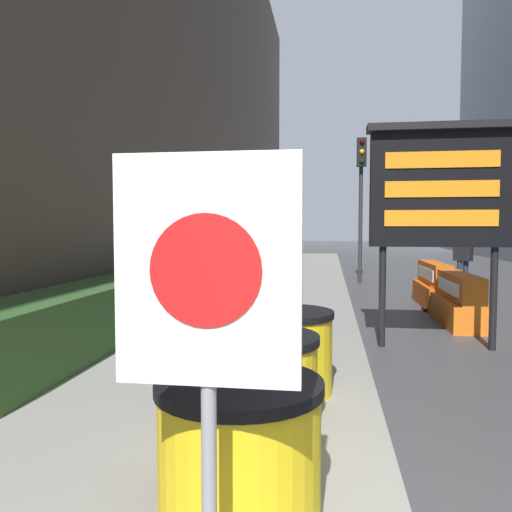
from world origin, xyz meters
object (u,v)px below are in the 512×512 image
warning_sign (207,301)px  jersey_barrier_orange_far (434,287)px  barrel_drum_foreground (239,453)px  barrel_drum_back (287,351)px  traffic_light_near_curb (361,179)px  message_board (439,188)px  jersey_barrier_orange_near (460,302)px  pedestrian_worker (463,254)px  barrel_drum_middle (260,387)px  traffic_cone_near (433,295)px

warning_sign → jersey_barrier_orange_far: 9.91m
barrel_drum_foreground → warning_sign: warning_sign is taller
barrel_drum_back → traffic_light_near_curb: bearing=83.1°
message_board → jersey_barrier_orange_near: size_ratio=1.68×
warning_sign → pedestrian_worker: (3.96, 12.07, -0.44)m
barrel_drum_back → message_board: size_ratio=0.28×
message_board → traffic_light_near_curb: 8.26m
warning_sign → message_board: (1.96, 5.49, 0.81)m
barrel_drum_middle → message_board: 4.56m
warning_sign → jersey_barrier_orange_far: (2.71, 9.48, -1.02)m
jersey_barrier_orange_near → barrel_drum_middle: bearing=-116.4°
barrel_drum_middle → pedestrian_worker: 11.08m
barrel_drum_foreground → barrel_drum_middle: bearing=92.3°
barrel_drum_middle → jersey_barrier_orange_far: 8.20m
warning_sign → barrel_drum_back: bearing=88.7°
pedestrian_worker → barrel_drum_foreground: bearing=-75.3°
jersey_barrier_orange_far → barrel_drum_back: bearing=-111.7°
warning_sign → traffic_cone_near: bearing=73.8°
barrel_drum_back → jersey_barrier_orange_near: barrel_drum_back is taller
jersey_barrier_orange_near → traffic_cone_near: 1.50m
message_board → traffic_cone_near: (0.60, 3.30, -1.92)m
traffic_cone_near → pedestrian_worker: size_ratio=0.40×
warning_sign → traffic_light_near_curb: bearing=84.2°
barrel_drum_middle → warning_sign: bearing=-88.5°
message_board → warning_sign: bearing=-109.6°
warning_sign → message_board: bearing=70.4°
barrel_drum_foreground → warning_sign: 1.12m
warning_sign → message_board: message_board is taller
barrel_drum_foreground → traffic_cone_near: bearing=72.5°
barrel_drum_back → jersey_barrier_orange_near: 5.20m
barrel_drum_middle → jersey_barrier_orange_far: size_ratio=0.43×
jersey_barrier_orange_far → barrel_drum_middle: bearing=-109.7°
jersey_barrier_orange_far → barrel_drum_foreground: bearing=-107.2°
jersey_barrier_orange_far → pedestrian_worker: 2.94m
barrel_drum_back → traffic_light_near_curb: traffic_light_near_curb is taller
barrel_drum_middle → jersey_barrier_orange_near: 6.20m
barrel_drum_middle → warning_sign: 1.97m
barrel_drum_middle → traffic_cone_near: size_ratio=1.29×
barrel_drum_back → jersey_barrier_orange_far: (2.65, 6.64, -0.13)m
traffic_cone_near → pedestrian_worker: pedestrian_worker is taller
pedestrian_worker → jersey_barrier_orange_far: bearing=-81.8°
jersey_barrier_orange_far → message_board: bearing=-100.8°
traffic_cone_near → pedestrian_worker: (1.41, 3.28, 0.67)m
traffic_light_near_curb → barrel_drum_back: bearing=-96.9°
warning_sign → message_board: size_ratio=0.58×
traffic_cone_near → barrel_drum_middle: bearing=-110.3°
barrel_drum_back → traffic_light_near_curb: 11.23m
traffic_cone_near → message_board: bearing=-100.2°
jersey_barrier_orange_near → jersey_barrier_orange_far: bearing=90.0°
traffic_light_near_curb → pedestrian_worker: (2.58, -1.60, -2.15)m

